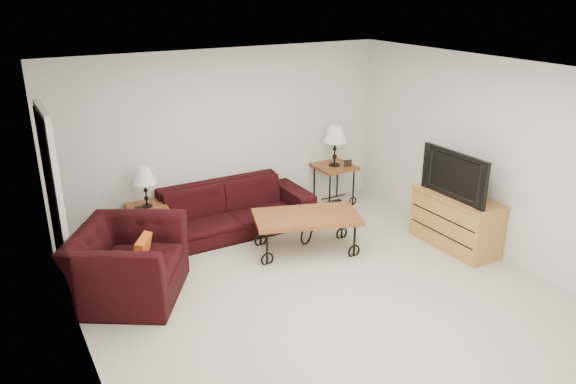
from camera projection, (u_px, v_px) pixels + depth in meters
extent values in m
plane|color=beige|center=(318.00, 292.00, 6.34)|extent=(5.00, 5.00, 0.00)
cube|color=silver|center=(226.00, 137.00, 7.93)|extent=(5.00, 0.02, 2.50)
cube|color=silver|center=(514.00, 299.00, 3.86)|extent=(5.00, 0.02, 2.50)
cube|color=silver|center=(75.00, 241.00, 4.74)|extent=(0.02, 5.00, 2.50)
cube|color=silver|center=(485.00, 156.00, 7.05)|extent=(0.02, 5.00, 2.50)
plane|color=white|center=(323.00, 72.00, 5.46)|extent=(5.00, 5.00, 0.00)
cube|color=black|center=(54.00, 203.00, 6.18)|extent=(0.08, 0.94, 2.04)
imported|color=black|center=(229.00, 209.00, 7.77)|extent=(2.36, 0.92, 0.69)
cube|color=#9B5927|center=(149.00, 225.00, 7.43)|extent=(0.53, 0.53, 0.55)
cube|color=#9B5927|center=(334.00, 185.00, 8.80)|extent=(0.59, 0.59, 0.64)
cube|color=black|center=(139.00, 209.00, 7.13)|extent=(0.11, 0.03, 0.09)
cube|color=black|center=(348.00, 163.00, 8.61)|extent=(0.13, 0.04, 0.11)
cube|color=#9B5927|center=(306.00, 233.00, 7.25)|extent=(1.52, 1.12, 0.51)
imported|color=black|center=(128.00, 263.00, 6.14)|extent=(1.59, 1.64, 0.81)
cube|color=#D6481B|center=(142.00, 253.00, 6.13)|extent=(0.28, 0.36, 0.37)
cube|color=#C68149|center=(455.00, 221.00, 7.34)|extent=(0.50, 1.20, 0.72)
imported|color=black|center=(460.00, 174.00, 7.10)|extent=(0.14, 1.07, 0.62)
ellipsoid|color=black|center=(329.00, 200.00, 8.38)|extent=(0.40, 0.32, 0.48)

